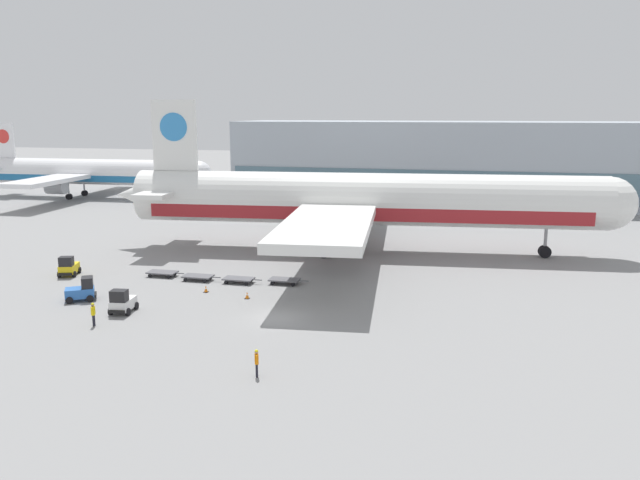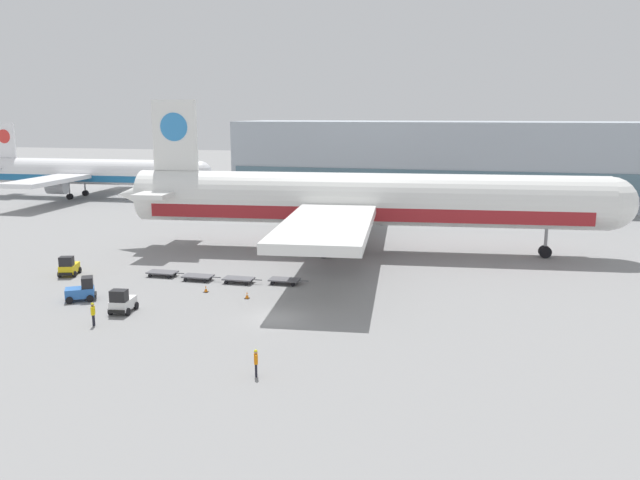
{
  "view_description": "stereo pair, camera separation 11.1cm",
  "coord_description": "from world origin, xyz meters",
  "px_view_note": "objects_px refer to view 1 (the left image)",
  "views": [
    {
      "loc": [
        13.97,
        -43.95,
        15.63
      ],
      "look_at": [
        0.83,
        11.0,
        4.0
      ],
      "focal_mm": 35.0,
      "sensor_mm": 36.0,
      "label": 1
    },
    {
      "loc": [
        14.07,
        -43.92,
        15.63
      ],
      "look_at": [
        0.83,
        11.0,
        4.0
      ],
      "focal_mm": 35.0,
      "sensor_mm": 36.0,
      "label": 2
    }
  ],
  "objects_px": {
    "baggage_tug_mid": "(68,267)",
    "baggage_tug_foreground": "(82,290)",
    "airplane_distant": "(89,173)",
    "traffic_cone_far": "(247,295)",
    "baggage_tug_far": "(122,302)",
    "baggage_dolly_lead": "(162,273)",
    "ground_crew_near": "(93,312)",
    "airplane_main": "(358,201)",
    "traffic_cone_near": "(206,289)",
    "baggage_dolly_trail": "(285,280)",
    "ground_crew_far": "(257,361)",
    "baggage_dolly_second": "(198,276)",
    "baggage_dolly_third": "(239,279)"
  },
  "relations": [
    {
      "from": "traffic_cone_far",
      "to": "baggage_tug_foreground",
      "type": "bearing_deg",
      "value": -164.39
    },
    {
      "from": "ground_crew_far",
      "to": "traffic_cone_far",
      "type": "distance_m",
      "value": 16.19
    },
    {
      "from": "baggage_tug_mid",
      "to": "ground_crew_far",
      "type": "bearing_deg",
      "value": 36.98
    },
    {
      "from": "baggage_dolly_second",
      "to": "baggage_dolly_third",
      "type": "xyz_separation_m",
      "value": [
        4.07,
        0.03,
        0.0
      ]
    },
    {
      "from": "baggage_tug_foreground",
      "to": "airplane_main",
      "type": "bearing_deg",
      "value": 19.55
    },
    {
      "from": "airplane_distant",
      "to": "baggage_dolly_trail",
      "type": "bearing_deg",
      "value": -45.48
    },
    {
      "from": "baggage_dolly_trail",
      "to": "ground_crew_near",
      "type": "distance_m",
      "value": 17.84
    },
    {
      "from": "airplane_main",
      "to": "ground_crew_near",
      "type": "distance_m",
      "value": 33.11
    },
    {
      "from": "traffic_cone_far",
      "to": "baggage_dolly_trail",
      "type": "bearing_deg",
      "value": 70.76
    },
    {
      "from": "airplane_main",
      "to": "traffic_cone_near",
      "type": "xyz_separation_m",
      "value": [
        -10.14,
        -19.11,
        -5.54
      ]
    },
    {
      "from": "baggage_dolly_lead",
      "to": "ground_crew_near",
      "type": "bearing_deg",
      "value": -82.7
    },
    {
      "from": "traffic_cone_near",
      "to": "baggage_tug_mid",
      "type": "bearing_deg",
      "value": 171.86
    },
    {
      "from": "baggage_dolly_trail",
      "to": "ground_crew_far",
      "type": "relative_size",
      "value": 2.15
    },
    {
      "from": "airplane_distant",
      "to": "traffic_cone_far",
      "type": "height_order",
      "value": "airplane_distant"
    },
    {
      "from": "airplane_distant",
      "to": "baggage_dolly_second",
      "type": "xyz_separation_m",
      "value": [
        43.57,
        -48.83,
        -4.28
      ]
    },
    {
      "from": "airplane_main",
      "to": "baggage_tug_mid",
      "type": "bearing_deg",
      "value": -152.03
    },
    {
      "from": "airplane_distant",
      "to": "baggage_dolly_lead",
      "type": "xyz_separation_m",
      "value": [
        39.6,
        -48.27,
        -4.28
      ]
    },
    {
      "from": "baggage_tug_foreground",
      "to": "airplane_distant",
      "type": "bearing_deg",
      "value": 91.38
    },
    {
      "from": "baggage_dolly_second",
      "to": "baggage_dolly_trail",
      "type": "bearing_deg",
      "value": 4.99
    },
    {
      "from": "baggage_dolly_third",
      "to": "baggage_tug_far",
      "type": "bearing_deg",
      "value": -119.14
    },
    {
      "from": "baggage_tug_mid",
      "to": "ground_crew_far",
      "type": "xyz_separation_m",
      "value": [
        25.56,
        -18.14,
        0.14
      ]
    },
    {
      "from": "ground_crew_near",
      "to": "traffic_cone_far",
      "type": "bearing_deg",
      "value": 120.8
    },
    {
      "from": "baggage_tug_mid",
      "to": "baggage_tug_far",
      "type": "bearing_deg",
      "value": 33.34
    },
    {
      "from": "baggage_tug_foreground",
      "to": "baggage_dolly_trail",
      "type": "xyz_separation_m",
      "value": [
        15.17,
        8.91,
        -0.49
      ]
    },
    {
      "from": "baggage_tug_foreground",
      "to": "traffic_cone_far",
      "type": "bearing_deg",
      "value": -15.8
    },
    {
      "from": "baggage_tug_far",
      "to": "baggage_dolly_lead",
      "type": "relative_size",
      "value": 0.7
    },
    {
      "from": "baggage_dolly_second",
      "to": "baggage_dolly_lead",
      "type": "bearing_deg",
      "value": 172.11
    },
    {
      "from": "baggage_tug_mid",
      "to": "traffic_cone_near",
      "type": "relative_size",
      "value": 4.42
    },
    {
      "from": "airplane_main",
      "to": "baggage_dolly_second",
      "type": "height_order",
      "value": "airplane_main"
    },
    {
      "from": "baggage_dolly_second",
      "to": "airplane_distant",
      "type": "bearing_deg",
      "value": 131.84
    },
    {
      "from": "baggage_tug_far",
      "to": "traffic_cone_near",
      "type": "distance_m",
      "value": 8.03
    },
    {
      "from": "airplane_main",
      "to": "ground_crew_near",
      "type": "height_order",
      "value": "airplane_main"
    },
    {
      "from": "ground_crew_near",
      "to": "traffic_cone_near",
      "type": "xyz_separation_m",
      "value": [
        4.5,
        10.2,
        -0.77
      ]
    },
    {
      "from": "baggage_dolly_second",
      "to": "ground_crew_far",
      "type": "height_order",
      "value": "ground_crew_far"
    },
    {
      "from": "baggage_dolly_trail",
      "to": "traffic_cone_near",
      "type": "relative_size",
      "value": 5.96
    },
    {
      "from": "baggage_tug_mid",
      "to": "baggage_tug_foreground",
      "type": "bearing_deg",
      "value": 24.02
    },
    {
      "from": "traffic_cone_near",
      "to": "airplane_distant",
      "type": "bearing_deg",
      "value": 131.26
    },
    {
      "from": "baggage_dolly_third",
      "to": "ground_crew_far",
      "type": "distance_m",
      "value": 21.28
    },
    {
      "from": "airplane_main",
      "to": "baggage_dolly_trail",
      "type": "distance_m",
      "value": 16.4
    },
    {
      "from": "baggage_dolly_trail",
      "to": "baggage_tug_mid",
      "type": "bearing_deg",
      "value": -174.48
    },
    {
      "from": "baggage_tug_foreground",
      "to": "baggage_dolly_lead",
      "type": "height_order",
      "value": "baggage_tug_foreground"
    },
    {
      "from": "traffic_cone_far",
      "to": "ground_crew_near",
      "type": "bearing_deg",
      "value": -133.29
    },
    {
      "from": "baggage_dolly_second",
      "to": "baggage_dolly_trail",
      "type": "xyz_separation_m",
      "value": [
        8.33,
        0.71,
        0.0
      ]
    },
    {
      "from": "baggage_dolly_third",
      "to": "ground_crew_far",
      "type": "relative_size",
      "value": 2.15
    },
    {
      "from": "airplane_main",
      "to": "ground_crew_near",
      "type": "relative_size",
      "value": 32.13
    },
    {
      "from": "airplane_main",
      "to": "traffic_cone_near",
      "type": "height_order",
      "value": "airplane_main"
    },
    {
      "from": "ground_crew_near",
      "to": "traffic_cone_near",
      "type": "bearing_deg",
      "value": 140.29
    },
    {
      "from": "ground_crew_near",
      "to": "ground_crew_far",
      "type": "height_order",
      "value": "ground_crew_near"
    },
    {
      "from": "baggage_tug_foreground",
      "to": "baggage_dolly_lead",
      "type": "bearing_deg",
      "value": 40.45
    },
    {
      "from": "traffic_cone_near",
      "to": "traffic_cone_far",
      "type": "height_order",
      "value": "traffic_cone_near"
    }
  ]
}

